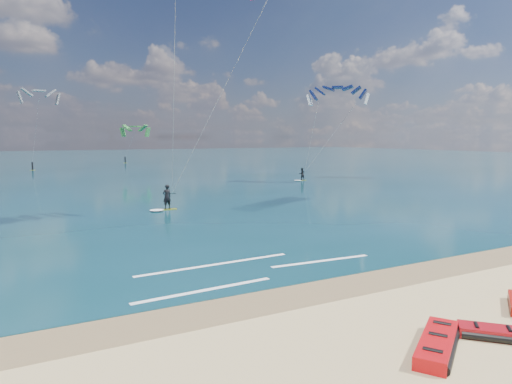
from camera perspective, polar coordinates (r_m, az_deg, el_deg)
ground at (r=51.89m, az=-18.29°, el=0.04°), size 320.00×320.00×0.00m
wet_sand_strip at (r=17.28m, az=3.52°, el=-13.01°), size 320.00×2.40×0.01m
sea at (r=115.31m, az=-23.68°, el=3.41°), size 320.00×200.00×0.04m
packed_kite_left at (r=14.31m, az=21.67°, el=-17.91°), size 3.37×2.79×0.44m
packed_kite_mid at (r=15.80m, az=28.57°, el=-15.86°), size 2.63×2.64×0.38m
kitesurfer_main at (r=34.20m, az=-7.49°, el=14.62°), size 10.32×10.61×20.45m
kitesurfer_far at (r=61.11m, az=8.19°, el=8.19°), size 9.53×7.13×13.83m
shoreline_foam at (r=20.37m, az=-1.46°, el=-9.76°), size 11.91×3.63×0.01m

